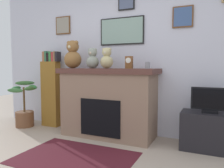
% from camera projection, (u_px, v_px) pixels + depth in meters
% --- Properties ---
extents(back_wall, '(5.20, 0.15, 2.60)m').
position_uv_depth(back_wall, '(123.00, 57.00, 3.82)').
color(back_wall, silver).
rests_on(back_wall, ground_plane).
extents(fireplace, '(1.60, 0.66, 1.11)m').
position_uv_depth(fireplace, '(108.00, 102.00, 3.60)').
color(fireplace, '#8B6C58').
rests_on(fireplace, ground_plane).
extents(bookshelf, '(0.38, 0.16, 1.43)m').
position_uv_depth(bookshelf, '(51.00, 90.00, 4.20)').
color(bookshelf, '#916021').
rests_on(bookshelf, ground_plane).
extents(potted_plant, '(0.56, 0.57, 0.85)m').
position_uv_depth(potted_plant, '(25.00, 109.00, 4.18)').
color(potted_plant, brown).
rests_on(potted_plant, ground_plane).
extents(tv_stand, '(0.74, 0.40, 0.52)m').
position_uv_depth(tv_stand, '(209.00, 131.00, 2.99)').
color(tv_stand, black).
rests_on(tv_stand, ground_plane).
extents(television, '(0.49, 0.14, 0.34)m').
position_uv_depth(television, '(210.00, 101.00, 2.96)').
color(television, black).
rests_on(television, tv_stand).
extents(area_rug, '(1.45, 1.01, 0.01)m').
position_uv_depth(area_rug, '(75.00, 158.00, 2.76)').
color(area_rug, '#4F1722').
rests_on(area_rug, ground_plane).
extents(candle_jar, '(0.07, 0.07, 0.10)m').
position_uv_depth(candle_jar, '(148.00, 65.00, 3.26)').
color(candle_jar, gray).
rests_on(candle_jar, fireplace).
extents(mantel_clock, '(0.11, 0.08, 0.19)m').
position_uv_depth(mantel_clock, '(129.00, 62.00, 3.38)').
color(mantel_clock, brown).
rests_on(mantel_clock, fireplace).
extents(teddy_bear_cream, '(0.30, 0.30, 0.48)m').
position_uv_depth(teddy_bear_cream, '(73.00, 56.00, 3.80)').
color(teddy_bear_cream, olive).
rests_on(teddy_bear_cream, fireplace).
extents(teddy_bear_tan, '(0.21, 0.21, 0.34)m').
position_uv_depth(teddy_bear_tan, '(93.00, 59.00, 3.64)').
color(teddy_bear_tan, gray).
rests_on(teddy_bear_tan, fireplace).
extents(teddy_bear_grey, '(0.21, 0.21, 0.33)m').
position_uv_depth(teddy_bear_grey, '(107.00, 59.00, 3.53)').
color(teddy_bear_grey, '#CABB84').
rests_on(teddy_bear_grey, fireplace).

